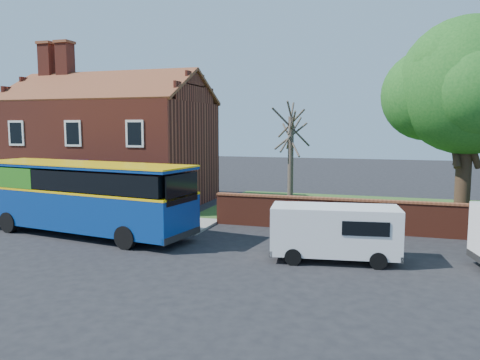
% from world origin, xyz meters
% --- Properties ---
extents(ground, '(120.00, 120.00, 0.00)m').
position_xyz_m(ground, '(0.00, 0.00, 0.00)').
color(ground, black).
rests_on(ground, ground).
extents(pavement, '(18.00, 3.50, 0.12)m').
position_xyz_m(pavement, '(-7.00, 5.75, 0.06)').
color(pavement, gray).
rests_on(pavement, ground).
extents(kerb, '(18.00, 0.15, 0.14)m').
position_xyz_m(kerb, '(-7.00, 4.00, 0.07)').
color(kerb, slate).
rests_on(kerb, ground).
extents(grass_strip, '(26.00, 12.00, 0.04)m').
position_xyz_m(grass_strip, '(13.00, 13.00, 0.02)').
color(grass_strip, '#426B28').
rests_on(grass_strip, ground).
extents(shop_building, '(12.30, 8.13, 10.50)m').
position_xyz_m(shop_building, '(-7.02, 11.50, 3.41)').
color(shop_building, maroon).
rests_on(shop_building, ground).
extents(boundary_wall, '(22.00, 0.38, 1.60)m').
position_xyz_m(boundary_wall, '(13.00, 7.00, 0.81)').
color(boundary_wall, maroon).
rests_on(boundary_wall, ground).
extents(bus, '(11.21, 4.39, 3.32)m').
position_xyz_m(bus, '(-3.42, 2.85, 1.88)').
color(bus, navy).
rests_on(bus, ground).
extents(van_near, '(4.86, 2.47, 2.04)m').
position_xyz_m(van_near, '(8.50, 1.92, 1.14)').
color(van_near, white).
rests_on(van_near, ground).
extents(large_tree, '(8.43, 6.67, 10.29)m').
position_xyz_m(large_tree, '(14.00, 10.12, 6.74)').
color(large_tree, black).
rests_on(large_tree, ground).
extents(bare_tree, '(2.27, 2.71, 6.06)m').
position_xyz_m(bare_tree, '(5.09, 10.56, 3.11)').
color(bare_tree, '#4C4238').
rests_on(bare_tree, ground).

